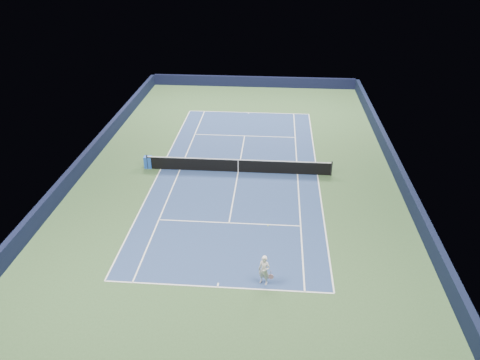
{
  "coord_description": "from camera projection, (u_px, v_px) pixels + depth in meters",
  "views": [
    {
      "loc": [
        2.42,
        -28.79,
        15.04
      ],
      "look_at": [
        0.37,
        -3.0,
        1.0
      ],
      "focal_mm": 35.0,
      "sensor_mm": 36.0,
      "label": 1
    }
  ],
  "objects": [
    {
      "name": "wall_right",
      "position": [
        398.0,
        171.0,
        31.55
      ],
      "size": [
        0.35,
        40.0,
        1.1
      ],
      "primitive_type": "cube",
      "color": "black",
      "rests_on": "ground"
    },
    {
      "name": "center_mark_near",
      "position": [
        218.0,
        285.0,
        22.28
      ],
      "size": [
        0.08,
        0.3,
        0.0
      ],
      "primitive_type": "cube",
      "color": "white",
      "rests_on": "ground"
    },
    {
      "name": "baseline_near",
      "position": [
        217.0,
        287.0,
        22.15
      ],
      "size": [
        10.97,
        0.08,
        0.0
      ],
      "primitive_type": "cube",
      "color": "white",
      "rests_on": "ground"
    },
    {
      "name": "tennis_net",
      "position": [
        238.0,
        165.0,
        32.33
      ],
      "size": [
        12.9,
        0.1,
        1.07
      ],
      "color": "black",
      "rests_on": "ground"
    },
    {
      "name": "sideline_doubles_left",
      "position": [
        161.0,
        169.0,
        32.95
      ],
      "size": [
        0.08,
        23.77,
        0.0
      ],
      "primitive_type": "cube",
      "color": "white",
      "rests_on": "ground"
    },
    {
      "name": "baseline_far",
      "position": [
        249.0,
        112.0,
        42.98
      ],
      "size": [
        10.97,
        0.08,
        0.0
      ],
      "primitive_type": "cube",
      "color": "white",
      "rests_on": "ground"
    },
    {
      "name": "sideline_singles_left",
      "position": [
        180.0,
        170.0,
        32.85
      ],
      "size": [
        0.08,
        23.77,
        0.0
      ],
      "primitive_type": "cube",
      "color": "white",
      "rests_on": "ground"
    },
    {
      "name": "court_surface",
      "position": [
        238.0,
        172.0,
        32.57
      ],
      "size": [
        10.97,
        23.77,
        0.01
      ],
      "primitive_type": "cube",
      "color": "navy",
      "rests_on": "ground"
    },
    {
      "name": "sideline_doubles_right",
      "position": [
        317.0,
        175.0,
        32.18
      ],
      "size": [
        0.08,
        23.77,
        0.0
      ],
      "primitive_type": "cube",
      "color": "white",
      "rests_on": "ground"
    },
    {
      "name": "center_service_line",
      "position": [
        238.0,
        172.0,
        32.57
      ],
      "size": [
        0.08,
        12.8,
        0.0
      ],
      "primitive_type": "cube",
      "color": "white",
      "rests_on": "ground"
    },
    {
      "name": "sponsor_cube",
      "position": [
        148.0,
        162.0,
        32.98
      ],
      "size": [
        0.58,
        0.49,
        0.85
      ],
      "color": "blue",
      "rests_on": "ground"
    },
    {
      "name": "wall_far",
      "position": [
        254.0,
        82.0,
        49.68
      ],
      "size": [
        22.0,
        0.35,
        1.1
      ],
      "primitive_type": "cube",
      "color": "black",
      "rests_on": "ground"
    },
    {
      "name": "service_line_near",
      "position": [
        229.0,
        223.0,
        26.96
      ],
      "size": [
        8.23,
        0.08,
        0.0
      ],
      "primitive_type": "cube",
      "color": "white",
      "rests_on": "ground"
    },
    {
      "name": "wall_left",
      "position": [
        86.0,
        159.0,
        33.06
      ],
      "size": [
        0.35,
        40.0,
        1.1
      ],
      "primitive_type": "cube",
      "color": "black",
      "rests_on": "ground"
    },
    {
      "name": "sideline_singles_right",
      "position": [
        297.0,
        174.0,
        32.28
      ],
      "size": [
        0.08,
        23.77,
        0.0
      ],
      "primitive_type": "cube",
      "color": "white",
      "rests_on": "ground"
    },
    {
      "name": "ground",
      "position": [
        238.0,
        172.0,
        32.57
      ],
      "size": [
        40.0,
        40.0,
        0.0
      ],
      "primitive_type": "plane",
      "color": "#304D2A",
      "rests_on": "ground"
    },
    {
      "name": "service_line_far",
      "position": [
        245.0,
        136.0,
        38.17
      ],
      "size": [
        8.23,
        0.08,
        0.0
      ],
      "primitive_type": "cube",
      "color": "white",
      "rests_on": "ground"
    },
    {
      "name": "center_mark_far",
      "position": [
        249.0,
        113.0,
        42.85
      ],
      "size": [
        0.08,
        0.3,
        0.0
      ],
      "primitive_type": "cube",
      "color": "white",
      "rests_on": "ground"
    },
    {
      "name": "tennis_player",
      "position": [
        264.0,
        270.0,
        22.03
      ],
      "size": [
        0.79,
        1.31,
        2.69
      ],
      "color": "silver",
      "rests_on": "ground"
    }
  ]
}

